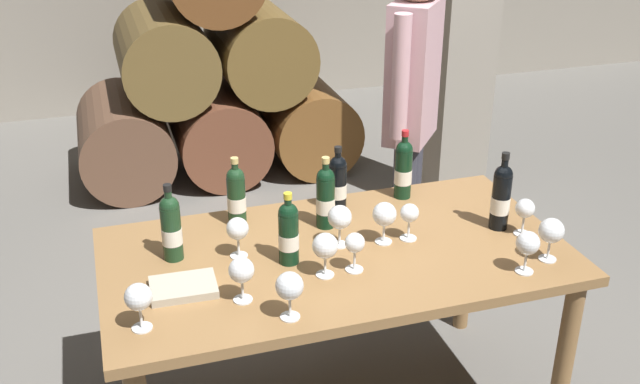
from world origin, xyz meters
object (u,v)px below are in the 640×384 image
Objects in this scene: wine_glass_4 at (238,230)px; wine_glass_10 at (138,298)px; wine_glass_9 at (409,214)px; sommelier_presenting at (412,100)px; wine_glass_7 at (241,271)px; wine_glass_1 at (325,247)px; wine_bottle_1 at (326,197)px; wine_bottle_6 at (338,183)px; wine_glass_6 at (384,215)px; wine_bottle_0 at (403,169)px; wine_bottle_4 at (501,196)px; tasting_notebook at (183,287)px; wine_bottle_5 at (236,195)px; wine_glass_3 at (355,244)px; wine_glass_8 at (290,287)px; dining_table at (336,272)px; wine_glass_2 at (525,210)px; wine_bottle_2 at (289,232)px; wine_bottle_3 at (171,227)px; wine_glass_11 at (528,244)px; wine_glass_5 at (551,231)px; wine_glass_0 at (340,218)px.

wine_glass_4 is 0.97× the size of wine_glass_10.
sommelier_presenting is at bearing 66.34° from wine_glass_9.
sommelier_presenting reaches higher than wine_glass_7.
wine_glass_1 is 1.05× the size of wine_glass_4.
wine_bottle_1 is 0.39m from wine_glass_4.
wine_glass_6 is at bearing -75.79° from wine_bottle_6.
wine_bottle_0 is 0.44m from wine_bottle_4.
wine_glass_4 is 0.30m from tasting_notebook.
wine_bottle_0 reaches higher than wine_bottle_5.
wine_bottle_1 is 0.33m from wine_glass_9.
wine_glass_3 is 0.36m from wine_glass_8.
tasting_notebook is at bearing -170.26° from dining_table.
wine_bottle_5 reaches higher than wine_glass_2.
wine_glass_6 is at bearing -48.09° from wine_bottle_1.
wine_bottle_2 is 0.48m from wine_glass_9.
wine_bottle_4 is 1.02m from wine_bottle_5.
wine_glass_11 is (1.16, -0.46, -0.02)m from wine_bottle_3.
wine_glass_8 reaches higher than wine_glass_9.
wine_glass_5 is 1.05m from sommelier_presenting.
wine_bottle_4 is 2.16× the size of wine_glass_9.
wine_bottle_5 is 0.41m from wine_bottle_6.
wine_glass_10 is (-0.63, -0.13, -0.00)m from wine_glass_1.
wine_glass_6 is (0.19, 0.01, 0.21)m from dining_table.
wine_bottle_2 is 0.93× the size of wine_bottle_3.
wine_glass_2 is 1.03m from wine_glass_8.
wine_bottle_0 reaches higher than wine_glass_9.
wine_glass_1 reaches higher than tasting_notebook.
wine_glass_7 is at bearing 131.11° from wine_glass_8.
wine_glass_8 is (-0.09, -0.33, -0.01)m from wine_bottle_2.
wine_bottle_1 reaches higher than wine_glass_11.
wine_bottle_2 is 0.34m from wine_glass_8.
wine_glass_8 reaches higher than wine_glass_7.
wine_glass_1 is (-0.20, -0.47, -0.01)m from wine_bottle_6.
wine_glass_5 reaches higher than wine_glass_0.
wine_bottle_3 is 1.79× the size of wine_glass_6.
wine_glass_1 is 0.41m from wine_glass_9.
wine_glass_4 is at bearing -14.41° from wine_bottle_3.
wine_glass_3 is 1.00× the size of wine_glass_9.
wine_bottle_0 is at bearing 123.99° from wine_bottle_4.
sommelier_presenting reaches higher than wine_glass_1.
dining_table is 0.59m from wine_bottle_0.
wine_glass_10 is (-0.73, -0.27, 0.20)m from dining_table.
wine_glass_8 is at bearing -118.05° from wine_bottle_1.
wine_bottle_1 is at bearing 144.42° from wine_glass_9.
wine_glass_4 is at bearing -159.51° from wine_bottle_0.
wine_bottle_5 is 0.54m from wine_glass_7.
wine_glass_4 is at bearing 173.80° from wine_glass_6.
sommelier_presenting is (0.03, 1.08, 0.17)m from wine_glass_11.
wine_bottle_5 reaches higher than tasting_notebook.
wine_glass_5 reaches higher than wine_glass_7.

